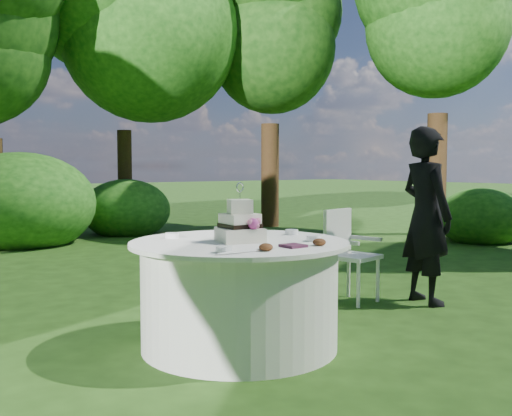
{
  "coord_description": "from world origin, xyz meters",
  "views": [
    {
      "loc": [
        -2.47,
        -3.45,
        1.3
      ],
      "look_at": [
        0.15,
        0.0,
        1.0
      ],
      "focal_mm": 42.0,
      "sensor_mm": 36.0,
      "label": 1
    }
  ],
  "objects_px": {
    "napkins": "(293,246)",
    "guest": "(426,216)",
    "chair": "(347,248)",
    "table": "(239,294)",
    "cake": "(240,226)"
  },
  "relations": [
    {
      "from": "chair",
      "to": "cake",
      "type": "bearing_deg",
      "value": -160.19
    },
    {
      "from": "table",
      "to": "chair",
      "type": "distance_m",
      "value": 1.79
    },
    {
      "from": "guest",
      "to": "chair",
      "type": "distance_m",
      "value": 0.81
    },
    {
      "from": "napkins",
      "to": "guest",
      "type": "xyz_separation_m",
      "value": [
        2.13,
        0.54,
        0.06
      ]
    },
    {
      "from": "napkins",
      "to": "guest",
      "type": "bearing_deg",
      "value": 14.35
    },
    {
      "from": "guest",
      "to": "cake",
      "type": "distance_m",
      "value": 2.24
    },
    {
      "from": "table",
      "to": "cake",
      "type": "xyz_separation_m",
      "value": [
        -0.02,
        -0.04,
        0.5
      ]
    },
    {
      "from": "table",
      "to": "cake",
      "type": "height_order",
      "value": "cake"
    },
    {
      "from": "guest",
      "to": "chair",
      "type": "xyz_separation_m",
      "value": [
        -0.53,
        0.51,
        -0.32
      ]
    },
    {
      "from": "napkins",
      "to": "table",
      "type": "height_order",
      "value": "napkins"
    },
    {
      "from": "table",
      "to": "chair",
      "type": "height_order",
      "value": "chair"
    },
    {
      "from": "napkins",
      "to": "guest",
      "type": "relative_size",
      "value": 0.08
    },
    {
      "from": "guest",
      "to": "cake",
      "type": "xyz_separation_m",
      "value": [
        -2.24,
        -0.1,
        0.05
      ]
    },
    {
      "from": "guest",
      "to": "chair",
      "type": "relative_size",
      "value": 1.89
    },
    {
      "from": "chair",
      "to": "napkins",
      "type": "bearing_deg",
      "value": -146.47
    }
  ]
}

